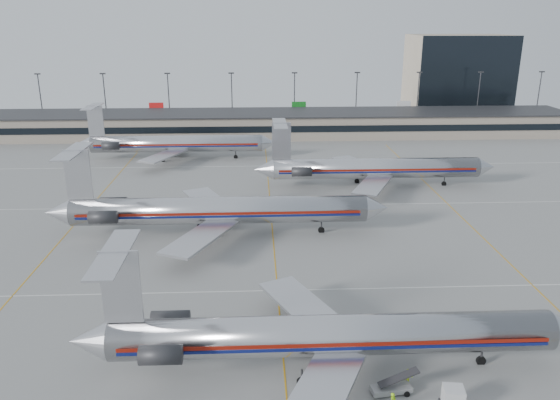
{
  "coord_description": "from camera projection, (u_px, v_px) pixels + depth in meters",
  "views": [
    {
      "loc": [
        -2.22,
        -46.24,
        29.75
      ],
      "look_at": [
        1.15,
        29.47,
        4.5
      ],
      "focal_mm": 35.0,
      "sensor_mm": 36.0,
      "label": 1
    }
  ],
  "objects": [
    {
      "name": "belt_loader",
      "position": [
        392.0,
        387.0,
        45.42
      ],
      "size": [
        4.09,
        1.72,
        2.11
      ],
      "rotation": [
        0.0,
        0.0,
        0.15
      ],
      "color": "gray",
      "rests_on": "ground"
    },
    {
      "name": "light_mast_row",
      "position": [
        263.0,
        96.0,
        156.76
      ],
      "size": [
        163.6,
        0.4,
        15.28
      ],
      "color": "#38383D",
      "rests_on": "ground"
    },
    {
      "name": "jet_second_row",
      "position": [
        213.0,
        210.0,
        78.01
      ],
      "size": [
        49.09,
        28.91,
        12.85
      ],
      "color": "silver",
      "rests_on": "ground"
    },
    {
      "name": "cone_right",
      "position": [
        465.0,
        399.0,
        44.39
      ],
      "size": [
        0.58,
        0.58,
        0.61
      ],
      "primitive_type": "cone",
      "rotation": [
        0.0,
        0.0,
        -0.36
      ],
      "color": "orange",
      "rests_on": "ground"
    },
    {
      "name": "uld_container",
      "position": [
        453.0,
        399.0,
        43.36
      ],
      "size": [
        2.12,
        1.85,
        2.03
      ],
      "rotation": [
        0.0,
        0.0,
        -0.14
      ],
      "color": "#2D2D30",
      "rests_on": "ground"
    },
    {
      "name": "jet_third_row",
      "position": [
        371.0,
        168.0,
        100.58
      ],
      "size": [
        44.85,
        27.59,
        12.26
      ],
      "color": "silver",
      "rests_on": "ground"
    },
    {
      "name": "jet_foreground",
      "position": [
        322.0,
        335.0,
        47.75
      ],
      "size": [
        45.35,
        26.71,
        11.87
      ],
      "color": "silver",
      "rests_on": "ground"
    },
    {
      "name": "jet_back_row",
      "position": [
        173.0,
        144.0,
        120.53
      ],
      "size": [
        44.28,
        27.23,
        12.11
      ],
      "color": "silver",
      "rests_on": "ground"
    },
    {
      "name": "apron_markings",
      "position": [
        278.0,
        290.0,
        62.8
      ],
      "size": [
        160.0,
        0.15,
        0.02
      ],
      "primitive_type": "cube",
      "color": "silver",
      "rests_on": "ground"
    },
    {
      "name": "distant_building",
      "position": [
        457.0,
        76.0,
        173.31
      ],
      "size": [
        30.0,
        20.0,
        25.0
      ],
      "primitive_type": "cube",
      "color": "tan",
      "rests_on": "ground"
    },
    {
      "name": "ground",
      "position": [
        282.0,
        339.0,
        53.32
      ],
      "size": [
        260.0,
        260.0,
        0.0
      ],
      "primitive_type": "plane",
      "color": "gray",
      "rests_on": "ground"
    },
    {
      "name": "terminal",
      "position": [
        264.0,
        124.0,
        145.18
      ],
      "size": [
        162.0,
        17.0,
        6.25
      ],
      "color": "gray",
      "rests_on": "ground"
    },
    {
      "name": "ramp_worker_far",
      "position": [
        408.0,
        378.0,
        46.28
      ],
      "size": [
        0.79,
        0.62,
        1.61
      ],
      "primitive_type": "imported",
      "rotation": [
        0.0,
        0.0,
        0.02
      ],
      "color": "#C5F216",
      "rests_on": "ground"
    }
  ]
}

